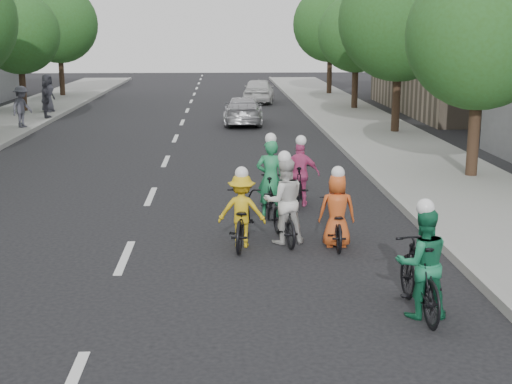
{
  "coord_description": "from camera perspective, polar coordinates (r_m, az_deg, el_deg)",
  "views": [
    {
      "loc": [
        1.83,
        -12.7,
        4.1
      ],
      "look_at": [
        2.48,
        0.97,
        1.0
      ],
      "focal_mm": 50.0,
      "sensor_mm": 36.0,
      "label": 1
    }
  ],
  "objects": [
    {
      "name": "cyclist_1",
      "position": [
        10.74,
        13.04,
        -6.17
      ],
      "size": [
        0.81,
        1.9,
        1.78
      ],
      "rotation": [
        0.0,
        0.0,
        3.17
      ],
      "color": "black",
      "rests_on": "ground"
    },
    {
      "name": "tree_r_1",
      "position": [
        29.15,
        11.41,
        13.34
      ],
      "size": [
        4.8,
        4.8,
        6.93
      ],
      "color": "black",
      "rests_on": "ground"
    },
    {
      "name": "bldg_se",
      "position": [
        39.34,
        18.8,
        11.96
      ],
      "size": [
        10.0,
        14.0,
        8.0
      ],
      "primitive_type": "cube",
      "color": "gray",
      "rests_on": "ground"
    },
    {
      "name": "tree_l_4",
      "position": [
        38.04,
        -18.43,
        11.92
      ],
      "size": [
        4.0,
        4.0,
        5.97
      ],
      "color": "black",
      "rests_on": "ground"
    },
    {
      "name": "cyclist_2",
      "position": [
        13.93,
        6.44,
        -2.09
      ],
      "size": [
        0.73,
        1.7,
        1.59
      ],
      "rotation": [
        0.0,
        0.0,
        3.09
      ],
      "color": "black",
      "rests_on": "ground"
    },
    {
      "name": "spectator_2",
      "position": [
        37.25,
        -16.34,
        7.6
      ],
      "size": [
        0.82,
        1.04,
        1.86
      ],
      "primitive_type": "imported",
      "rotation": [
        0.0,
        0.0,
        1.29
      ],
      "color": "#454450",
      "rests_on": "sidewalk_left"
    },
    {
      "name": "tree_r_2",
      "position": [
        37.95,
        8.04,
        12.44
      ],
      "size": [
        4.0,
        4.0,
        5.97
      ],
      "color": "black",
      "rests_on": "ground"
    },
    {
      "name": "follow_car_lead",
      "position": [
        32.12,
        -1.03,
        6.53
      ],
      "size": [
        1.87,
        4.28,
        1.23
      ],
      "primitive_type": "imported",
      "rotation": [
        0.0,
        0.0,
        3.11
      ],
      "color": "#AEAEB3",
      "rests_on": "ground"
    },
    {
      "name": "tree_l_5",
      "position": [
        46.79,
        -15.51,
        12.82
      ],
      "size": [
        4.8,
        4.8,
        6.93
      ],
      "color": "black",
      "rests_on": "ground"
    },
    {
      "name": "cyclist_3",
      "position": [
        16.06,
        1.15,
        0.38
      ],
      "size": [
        0.69,
        1.61,
        1.9
      ],
      "rotation": [
        0.0,
        0.0,
        3.02
      ],
      "color": "black",
      "rests_on": "ground"
    },
    {
      "name": "spectator_1",
      "position": [
        34.53,
        -16.47,
        7.09
      ],
      "size": [
        0.79,
        1.07,
        1.69
      ],
      "primitive_type": "imported",
      "rotation": [
        0.0,
        0.0,
        2.0
      ],
      "color": "#464651",
      "rests_on": "sidewalk_left"
    },
    {
      "name": "spectator_0",
      "position": [
        31.47,
        -18.23,
        6.5
      ],
      "size": [
        1.04,
        1.28,
        1.72
      ],
      "primitive_type": "imported",
      "rotation": [
        0.0,
        0.0,
        1.15
      ],
      "color": "#444550",
      "rests_on": "sidewalk_left"
    },
    {
      "name": "ground",
      "position": [
        13.47,
        -10.44,
        -5.18
      ],
      "size": [
        120.0,
        120.0,
        0.0
      ],
      "primitive_type": "plane",
      "color": "black",
      "rests_on": "ground"
    },
    {
      "name": "cyclist_4",
      "position": [
        17.07,
        3.56,
        0.99
      ],
      "size": [
        0.97,
        1.69,
        1.71
      ],
      "rotation": [
        0.0,
        0.0,
        2.95
      ],
      "color": "black",
      "rests_on": "ground"
    },
    {
      "name": "curb_right",
      "position": [
        23.43,
        7.69,
        2.79
      ],
      "size": [
        0.18,
        80.0,
        0.18
      ],
      "primitive_type": "cube",
      "color": "#999993",
      "rests_on": "ground"
    },
    {
      "name": "tree_r_3",
      "position": [
        46.82,
        5.98,
        13.21
      ],
      "size": [
        4.8,
        4.8,
        6.93
      ],
      "color": "black",
      "rests_on": "ground"
    },
    {
      "name": "tree_r_0",
      "position": [
        20.52,
        17.51,
        11.81
      ],
      "size": [
        4.0,
        4.0,
        5.97
      ],
      "color": "black",
      "rests_on": "ground"
    },
    {
      "name": "sidewalk_right",
      "position": [
        23.87,
        12.31,
        2.76
      ],
      "size": [
        4.0,
        80.0,
        0.15
      ],
      "primitive_type": "cube",
      "color": "gray",
      "rests_on": "ground"
    },
    {
      "name": "follow_car_trail",
      "position": [
        41.94,
        0.21,
        8.14
      ],
      "size": [
        2.12,
        4.36,
        1.43
      ],
      "primitive_type": "imported",
      "rotation": [
        0.0,
        0.0,
        3.04
      ],
      "color": "silver",
      "rests_on": "ground"
    },
    {
      "name": "cyclist_0",
      "position": [
        13.85,
        -1.15,
        -1.94
      ],
      "size": [
        0.98,
        1.99,
        1.58
      ],
      "rotation": [
        0.0,
        0.0,
        3.02
      ],
      "color": "black",
      "rests_on": "ground"
    },
    {
      "name": "cyclist_5",
      "position": [
        14.06,
        2.24,
        -1.43
      ],
      "size": [
        0.91,
        1.78,
        1.85
      ],
      "rotation": [
        0.0,
        0.0,
        3.3
      ],
      "color": "black",
      "rests_on": "ground"
    }
  ]
}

